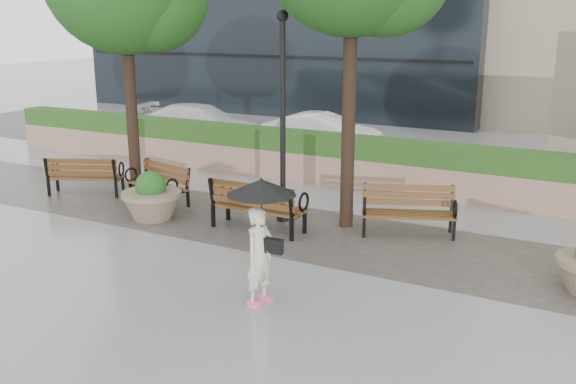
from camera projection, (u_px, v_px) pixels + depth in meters
The scene contains 13 objects.
ground at pixel (191, 274), 11.18m from camera, with size 100.00×100.00×0.00m, color gray.
cobble_strip at pixel (276, 227), 13.72m from camera, with size 28.00×3.20×0.01m, color #383330.
hedge_wall at pixel (350, 161), 16.94m from camera, with size 24.00×0.80×1.35m.
asphalt_street at pixel (399, 158), 20.51m from camera, with size 40.00×7.00×0.00m, color black.
bench_0 at pixel (86, 183), 16.17m from camera, with size 1.95×1.39×0.98m.
bench_1 at pixel (159, 192), 15.45m from camera, with size 1.85×1.10×0.93m.
bench_2 at pixel (258, 216), 13.40m from camera, with size 2.02×0.82×1.08m.
bench_3 at pixel (408, 221), 13.11m from camera, with size 2.00×1.39×1.01m.
planter_left at pixel (152, 201), 14.14m from camera, with size 1.31×1.31×1.10m.
lamppost at pixel (283, 131), 13.62m from camera, with size 0.28×0.28×4.48m.
car_left at pixel (201, 124), 22.88m from camera, with size 1.93×4.74×1.38m, color silver.
car_right at pixel (323, 133), 21.19m from camera, with size 1.38×3.96×1.31m, color silver.
pedestrian at pixel (261, 230), 9.72m from camera, with size 1.08×1.08×1.98m.
Camera 1 is at (6.47, -8.35, 4.28)m, focal length 40.00 mm.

